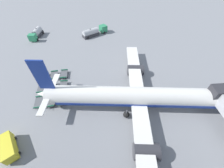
{
  "coord_description": "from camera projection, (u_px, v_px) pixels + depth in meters",
  "views": [
    {
      "loc": [
        27.43,
        -8.05,
        25.0
      ],
      "look_at": [
        5.75,
        -5.56,
        1.76
      ],
      "focal_mm": 22.0,
      "sensor_mm": 36.0,
      "label": 1
    }
  ],
  "objects": [
    {
      "name": "fuel_tanker_secondary",
      "position": [
        37.0,
        34.0,
        49.83
      ],
      "size": [
        7.66,
        3.83,
        2.87
      ],
      "color": "#2D8C5B",
      "rests_on": "ground_plane"
    },
    {
      "name": "baggage_dolly_row_mid_b_col_a",
      "position": [
        64.0,
        74.0,
        36.04
      ],
      "size": [
        3.75,
        1.9,
        0.92
      ],
      "color": "#515459",
      "rests_on": "ground_plane"
    },
    {
      "name": "baggage_dolly_row_near_col_a",
      "position": [
        44.0,
        77.0,
        35.32
      ],
      "size": [
        3.8,
        2.03,
        0.92
      ],
      "color": "#515459",
      "rests_on": "ground_plane"
    },
    {
      "name": "baggage_dolly_row_mid_b_col_c",
      "position": [
        62.0,
        100.0,
        30.36
      ],
      "size": [
        3.82,
        2.09,
        0.92
      ],
      "color": "#515459",
      "rests_on": "ground_plane"
    },
    {
      "name": "baggage_dolly_row_near_col_b",
      "position": [
        42.0,
        88.0,
        32.71
      ],
      "size": [
        3.77,
        1.96,
        0.92
      ],
      "color": "#515459",
      "rests_on": "ground_plane"
    },
    {
      "name": "baggage_dolly_row_near_col_c",
      "position": [
        39.0,
        102.0,
        29.88
      ],
      "size": [
        3.81,
        2.08,
        0.92
      ],
      "color": "#515459",
      "rests_on": "ground_plane"
    },
    {
      "name": "baggage_dolly_row_mid_b_col_b",
      "position": [
        64.0,
        86.0,
        33.22
      ],
      "size": [
        3.75,
        1.91,
        0.92
      ],
      "color": "#515459",
      "rests_on": "ground_plane"
    },
    {
      "name": "baggage_dolly_row_mid_a_col_b",
      "position": [
        52.0,
        87.0,
        32.95
      ],
      "size": [
        3.77,
        1.95,
        0.92
      ],
      "color": "#515459",
      "rests_on": "ground_plane"
    },
    {
      "name": "baggage_dolly_row_mid_a_col_a",
      "position": [
        54.0,
        75.0,
        35.73
      ],
      "size": [
        3.82,
        2.1,
        0.92
      ],
      "color": "#515459",
      "rests_on": "ground_plane"
    },
    {
      "name": "service_van",
      "position": [
        8.0,
        147.0,
        22.79
      ],
      "size": [
        5.15,
        4.12,
        2.19
      ],
      "color": "yellow",
      "rests_on": "ground_plane"
    },
    {
      "name": "fuel_tanker_primary",
      "position": [
        94.0,
        32.0,
        50.63
      ],
      "size": [
        6.68,
        9.64,
        2.9
      ],
      "color": "#2D8C5B",
      "rests_on": "ground_plane"
    },
    {
      "name": "airplane",
      "position": [
        144.0,
        97.0,
        27.79
      ],
      "size": [
        38.5,
        44.29,
        11.74
      ],
      "color": "white",
      "rests_on": "ground_plane"
    },
    {
      "name": "baggage_dolly_row_mid_a_col_c",
      "position": [
        51.0,
        101.0,
        30.06
      ],
      "size": [
        3.82,
        2.1,
        0.92
      ],
      "color": "#515459",
      "rests_on": "ground_plane"
    },
    {
      "name": "ground_plane",
      "position": [
        130.0,
        72.0,
        37.51
      ],
      "size": [
        500.0,
        500.0,
        0.0
      ],
      "primitive_type": "plane",
      "color": "gray"
    }
  ]
}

